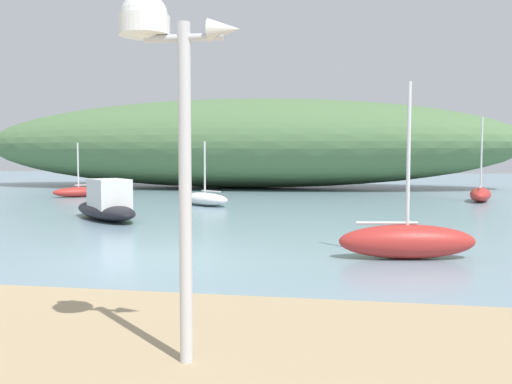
{
  "coord_description": "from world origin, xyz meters",
  "views": [
    {
      "loc": [
        4.19,
        -10.94,
        2.15
      ],
      "look_at": [
        1.69,
        3.13,
        1.21
      ],
      "focal_mm": 38.63,
      "sensor_mm": 36.0,
      "label": 1
    }
  ],
  "objects_px": {
    "motorboat_near_shore": "(107,205)",
    "sailboat_inner_mooring": "(205,199)",
    "mast_structure": "(161,65)",
    "sailboat_mid_channel": "(407,241)",
    "sailboat_centre_water": "(79,192)",
    "sailboat_off_point": "(480,194)"
  },
  "relations": [
    {
      "from": "sailboat_centre_water",
      "to": "sailboat_mid_channel",
      "type": "relative_size",
      "value": 0.77
    },
    {
      "from": "mast_structure",
      "to": "motorboat_near_shore",
      "type": "relative_size",
      "value": 0.85
    },
    {
      "from": "sailboat_centre_water",
      "to": "sailboat_inner_mooring",
      "type": "relative_size",
      "value": 0.97
    },
    {
      "from": "mast_structure",
      "to": "sailboat_inner_mooring",
      "type": "bearing_deg",
      "value": 104.19
    },
    {
      "from": "sailboat_centre_water",
      "to": "sailboat_inner_mooring",
      "type": "xyz_separation_m",
      "value": [
        7.87,
        -3.67,
        0.01
      ]
    },
    {
      "from": "sailboat_centre_water",
      "to": "sailboat_off_point",
      "type": "distance_m",
      "value": 20.17
    },
    {
      "from": "sailboat_inner_mooring",
      "to": "sailboat_off_point",
      "type": "height_order",
      "value": "sailboat_off_point"
    },
    {
      "from": "mast_structure",
      "to": "sailboat_mid_channel",
      "type": "distance_m",
      "value": 7.92
    },
    {
      "from": "sailboat_mid_channel",
      "to": "sailboat_off_point",
      "type": "bearing_deg",
      "value": 72.88
    },
    {
      "from": "mast_structure",
      "to": "sailboat_centre_water",
      "type": "xyz_separation_m",
      "value": [
        -12.47,
        21.84,
        -2.71
      ]
    },
    {
      "from": "motorboat_near_shore",
      "to": "sailboat_centre_water",
      "type": "xyz_separation_m",
      "value": [
        -6.01,
        9.41,
        -0.21
      ]
    },
    {
      "from": "sailboat_centre_water",
      "to": "sailboat_mid_channel",
      "type": "height_order",
      "value": "sailboat_mid_channel"
    },
    {
      "from": "mast_structure",
      "to": "sailboat_mid_channel",
      "type": "xyz_separation_m",
      "value": [
        2.88,
        6.9,
        -2.61
      ]
    },
    {
      "from": "sailboat_mid_channel",
      "to": "mast_structure",
      "type": "bearing_deg",
      "value": -112.67
    },
    {
      "from": "sailboat_inner_mooring",
      "to": "sailboat_mid_channel",
      "type": "height_order",
      "value": "sailboat_mid_channel"
    },
    {
      "from": "motorboat_near_shore",
      "to": "sailboat_inner_mooring",
      "type": "bearing_deg",
      "value": 72.07
    },
    {
      "from": "motorboat_near_shore",
      "to": "sailboat_inner_mooring",
      "type": "height_order",
      "value": "sailboat_inner_mooring"
    },
    {
      "from": "mast_structure",
      "to": "motorboat_near_shore",
      "type": "xyz_separation_m",
      "value": [
        -6.45,
        12.43,
        -2.5
      ]
    },
    {
      "from": "sailboat_mid_channel",
      "to": "sailboat_off_point",
      "type": "relative_size",
      "value": 0.92
    },
    {
      "from": "motorboat_near_shore",
      "to": "sailboat_off_point",
      "type": "bearing_deg",
      "value": 35.48
    },
    {
      "from": "sailboat_centre_water",
      "to": "sailboat_mid_channel",
      "type": "xyz_separation_m",
      "value": [
        15.35,
        -14.95,
        0.1
      ]
    },
    {
      "from": "mast_structure",
      "to": "sailboat_mid_channel",
      "type": "bearing_deg",
      "value": 67.33
    }
  ]
}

